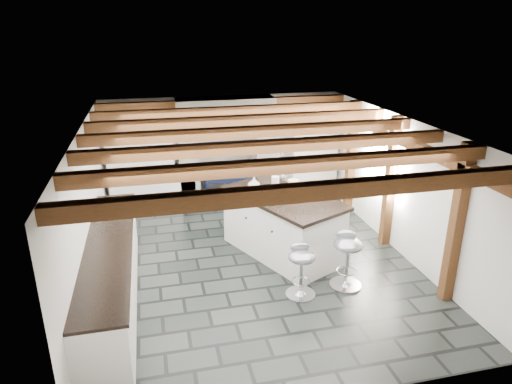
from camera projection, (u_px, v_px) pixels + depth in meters
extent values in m
plane|color=black|center=(256.00, 263.00, 7.51)|extent=(6.00, 6.00, 0.00)
plane|color=silver|center=(224.00, 149.00, 9.85)|extent=(5.00, 0.00, 5.00)
plane|color=silver|center=(87.00, 213.00, 6.57)|extent=(0.00, 6.00, 6.00)
plane|color=silver|center=(400.00, 186.00, 7.65)|extent=(0.00, 6.00, 6.00)
plane|color=white|center=(256.00, 126.00, 6.71)|extent=(6.00, 6.00, 0.00)
cube|color=silver|center=(188.00, 165.00, 9.47)|extent=(0.40, 0.60, 1.90)
cube|color=silver|center=(263.00, 160.00, 9.82)|extent=(0.40, 0.60, 1.90)
cube|color=brown|center=(225.00, 113.00, 9.28)|extent=(2.10, 0.65, 0.18)
cube|color=silver|center=(225.00, 105.00, 9.22)|extent=(2.00, 0.60, 0.31)
cube|color=black|center=(228.00, 113.00, 8.97)|extent=(1.00, 0.03, 0.22)
cube|color=silver|center=(228.00, 113.00, 8.95)|extent=(0.90, 0.01, 0.14)
cube|color=white|center=(141.00, 165.00, 9.25)|extent=(1.30, 0.58, 2.00)
cube|color=white|center=(311.00, 154.00, 10.04)|extent=(1.00, 0.58, 2.00)
cube|color=white|center=(112.00, 274.00, 6.34)|extent=(0.60, 3.80, 0.88)
cube|color=black|center=(108.00, 245.00, 6.18)|extent=(0.64, 3.80, 0.04)
cube|color=white|center=(178.00, 189.00, 9.59)|extent=(0.70, 0.60, 0.88)
cube|color=black|center=(176.00, 168.00, 9.43)|extent=(0.74, 0.64, 0.04)
cube|color=brown|center=(401.00, 140.00, 7.36)|extent=(0.15, 5.80, 0.14)
plane|color=white|center=(384.00, 153.00, 8.06)|extent=(0.00, 0.90, 0.90)
cube|color=brown|center=(318.00, 191.00, 4.37)|extent=(5.00, 0.16, 0.16)
cube|color=brown|center=(291.00, 165.00, 5.16)|extent=(5.00, 0.16, 0.16)
cube|color=brown|center=(271.00, 146.00, 5.95)|extent=(5.00, 0.16, 0.16)
cube|color=brown|center=(256.00, 132.00, 6.74)|extent=(5.00, 0.16, 0.16)
cube|color=brown|center=(244.00, 120.00, 7.53)|extent=(5.00, 0.16, 0.16)
cube|color=brown|center=(234.00, 111.00, 8.32)|extent=(5.00, 0.16, 0.16)
cube|color=brown|center=(226.00, 103.00, 9.11)|extent=(5.00, 0.16, 0.16)
cube|color=brown|center=(456.00, 225.00, 6.18)|extent=(0.15, 0.15, 2.30)
cube|color=brown|center=(390.00, 182.00, 7.82)|extent=(0.15, 0.15, 2.30)
cube|color=brown|center=(351.00, 157.00, 9.28)|extent=(0.15, 0.15, 2.30)
cylinder|color=black|center=(285.00, 149.00, 6.89)|extent=(0.01, 0.01, 0.56)
cylinder|color=white|center=(285.00, 170.00, 7.01)|extent=(0.09, 0.09, 0.22)
cylinder|color=black|center=(283.00, 144.00, 7.17)|extent=(0.01, 0.01, 0.56)
cylinder|color=white|center=(282.00, 164.00, 7.29)|extent=(0.09, 0.09, 0.22)
cylinder|color=black|center=(281.00, 139.00, 7.46)|extent=(0.01, 0.01, 0.56)
cylinder|color=white|center=(280.00, 159.00, 7.57)|extent=(0.09, 0.09, 0.22)
cube|color=black|center=(227.00, 185.00, 9.80)|extent=(1.00, 0.60, 0.90)
ellipsoid|color=silver|center=(215.00, 164.00, 9.58)|extent=(0.28, 0.28, 0.11)
ellipsoid|color=silver|center=(238.00, 162.00, 9.69)|extent=(0.28, 0.28, 0.11)
cylinder|color=silver|center=(229.00, 173.00, 9.38)|extent=(0.95, 0.03, 0.03)
cube|color=black|center=(218.00, 190.00, 9.47)|extent=(0.35, 0.02, 0.30)
cube|color=black|center=(241.00, 188.00, 9.58)|extent=(0.35, 0.02, 0.30)
cube|color=white|center=(282.00, 226.00, 7.69)|extent=(1.76, 2.25, 0.98)
cube|color=black|center=(283.00, 198.00, 7.51)|extent=(1.88, 2.37, 0.06)
imported|color=white|center=(254.00, 183.00, 7.78)|extent=(0.27, 0.27, 0.21)
ellipsoid|color=orange|center=(254.00, 174.00, 7.72)|extent=(0.22, 0.22, 0.13)
cylinder|color=white|center=(275.00, 182.00, 7.85)|extent=(0.13, 0.13, 0.20)
imported|color=white|center=(293.00, 195.00, 7.47)|extent=(0.39, 0.39, 0.07)
cylinder|color=white|center=(293.00, 188.00, 7.69)|extent=(0.06, 0.06, 0.11)
cylinder|color=white|center=(293.00, 185.00, 7.66)|extent=(0.25, 0.25, 0.02)
cylinder|color=beige|center=(293.00, 182.00, 7.65)|extent=(0.19, 0.19, 0.08)
cylinder|color=silver|center=(345.00, 285.00, 6.86)|extent=(0.47, 0.47, 0.03)
cone|color=silver|center=(345.00, 282.00, 6.85)|extent=(0.22, 0.22, 0.09)
cylinder|color=silver|center=(347.00, 265.00, 6.74)|extent=(0.05, 0.05, 0.59)
torus|color=silver|center=(346.00, 271.00, 6.78)|extent=(0.30, 0.30, 0.02)
ellipsoid|color=gray|center=(348.00, 245.00, 6.63)|extent=(0.57, 0.57, 0.19)
ellipsoid|color=gray|center=(349.00, 235.00, 6.69)|extent=(0.32, 0.23, 0.17)
cylinder|color=silver|center=(300.00, 294.00, 6.63)|extent=(0.43, 0.43, 0.03)
cone|color=silver|center=(300.00, 292.00, 6.61)|extent=(0.20, 0.20, 0.08)
cylinder|color=silver|center=(301.00, 276.00, 6.52)|extent=(0.05, 0.05, 0.54)
torus|color=silver|center=(301.00, 281.00, 6.55)|extent=(0.28, 0.28, 0.02)
ellipsoid|color=gray|center=(302.00, 257.00, 6.41)|extent=(0.44, 0.44, 0.18)
ellipsoid|color=gray|center=(301.00, 247.00, 6.47)|extent=(0.29, 0.15, 0.15)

